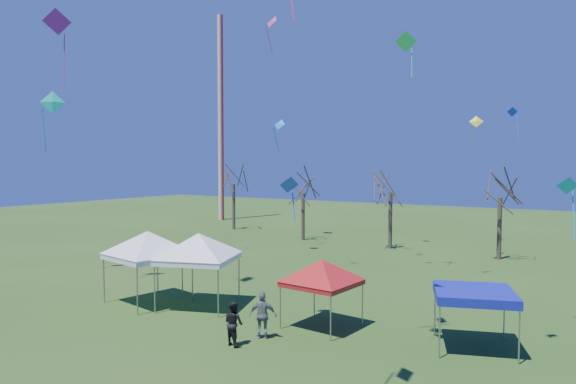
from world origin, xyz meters
name	(u,v)px	position (x,y,z in m)	size (l,w,h in m)	color
ground	(221,340)	(0.00, 0.00, 0.00)	(140.00, 140.00, 0.00)	#254B18
radio_mast	(221,118)	(-28.00, 34.00, 12.50)	(0.70, 0.70, 25.00)	silver
tree_0	(234,168)	(-20.85, 27.38, 6.49)	(3.83, 3.83, 8.44)	#3D2D21
tree_1	(303,176)	(-10.77, 24.65, 5.79)	(3.42, 3.42, 7.54)	#3D2D21
tree_2	(391,171)	(-2.37, 24.38, 6.29)	(3.71, 3.71, 8.18)	#3D2D21
tree_3	(501,175)	(6.03, 24.04, 6.08)	(3.59, 3.59, 7.91)	#3D2D21
tent_white_west	(148,236)	(-6.64, 2.41, 3.32)	(4.59, 4.59, 4.11)	gray
tent_white_mid	(198,238)	(-4.00, 3.18, 3.32)	(4.38, 4.38, 4.11)	gray
tent_red	(322,264)	(2.53, 3.54, 2.68)	(3.75, 3.75, 3.32)	gray
tent_blue	(474,294)	(8.51, 4.35, 2.03)	(3.59, 3.59, 2.21)	gray
person_grey	(263,315)	(1.24, 1.07, 0.93)	(1.08, 0.45, 1.85)	slate
person_dark	(234,323)	(0.73, -0.14, 0.85)	(0.82, 0.64, 1.70)	black
kite_22	(513,114)	(7.02, 22.28, 10.28)	(0.83, 0.73, 2.38)	blue
kite_17	(568,187)	(11.21, 8.78, 5.93)	(1.00, 0.78, 2.68)	#0DACCC
kite_19	(476,122)	(4.96, 20.77, 9.70)	(0.99, 0.73, 2.43)	yellow
kite_2	(272,22)	(-13.00, 22.91, 19.44)	(1.57, 1.26, 3.34)	#FB3772
kite_1	(289,185)	(0.91, 3.55, 5.96)	(1.00, 1.05, 1.98)	blue
kite_11	(406,42)	(1.86, 15.55, 14.35)	(1.33, 0.87, 2.89)	green
kite_13	(279,125)	(-8.65, 17.46, 9.84)	(1.01, 0.71, 2.44)	#168DE9
kite_8	(57,22)	(-12.79, 1.90, 14.51)	(1.66, 1.69, 4.35)	purple
kite_14	(52,103)	(-16.43, 3.89, 10.64)	(1.34, 1.39, 3.82)	#0CC2A4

